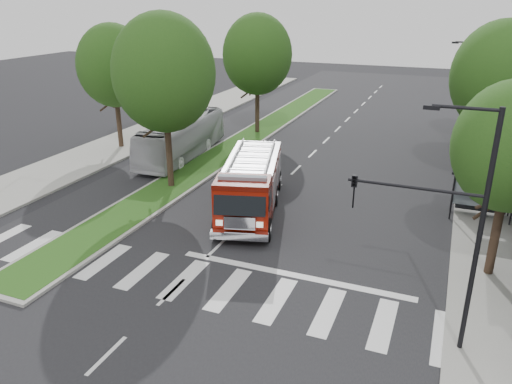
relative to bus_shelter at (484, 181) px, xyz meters
The scene contains 15 objects.
ground 14.00m from the bus_shelter, 143.97° to the right, with size 140.00×140.00×0.00m, color black.
sidewalk_right 3.00m from the bus_shelter, 54.94° to the left, with size 5.00×80.00×0.15m, color gray.
sidewalk_left 25.84m from the bus_shelter, behind, with size 5.00×80.00×0.15m, color gray.
median 19.92m from the bus_shelter, 150.20° to the left, with size 3.00×50.00×0.15m.
bus_shelter is the anchor object (origin of this frame).
tree_right_near 7.06m from the bus_shelter, 87.21° to the right, with size 4.40×4.40×8.05m.
tree_right_mid 7.36m from the bus_shelter, 87.07° to the left, with size 5.60×5.60×9.72m.
tree_right_far 16.30m from the bus_shelter, 88.92° to the left, with size 5.00×5.00×8.73m.
tree_median_near 17.98m from the bus_shelter, behind, with size 5.80×5.80×10.16m.
tree_median_far 21.36m from the bus_shelter, 145.43° to the left, with size 5.60×5.60×9.72m.
tree_left_mid 25.82m from the bus_shelter, behind, with size 5.20×5.20×9.16m.
streetlight_right_near 12.05m from the bus_shelter, 97.76° to the right, with size 4.08×0.22×8.00m.
streetlight_right_far 12.13m from the bus_shelter, 94.11° to the left, with size 2.11×0.20×8.00m.
fire_engine 11.94m from the bus_shelter, 162.52° to the right, with size 4.90×9.26×3.08m.
city_bus 20.04m from the bus_shelter, 169.52° to the left, with size 2.43×10.38×2.89m, color silver.
Camera 1 is at (9.32, -18.27, 10.72)m, focal length 35.00 mm.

